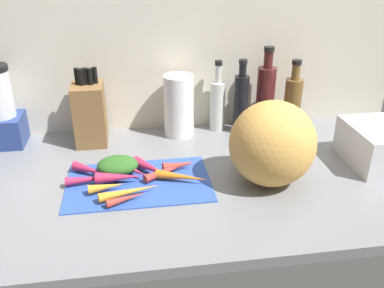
# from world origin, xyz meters

# --- Properties ---
(ground_plane) EXTENTS (1.70, 0.80, 0.03)m
(ground_plane) POSITION_xyz_m (0.00, 0.00, -0.01)
(ground_plane) COLOR slate
(wall_back) EXTENTS (1.70, 0.03, 0.60)m
(wall_back) POSITION_xyz_m (0.00, 0.39, 0.30)
(wall_back) COLOR beige
(wall_back) RESTS_ON ground_plane
(cutting_board) EXTENTS (0.42, 0.26, 0.01)m
(cutting_board) POSITION_xyz_m (-0.16, -0.03, 0.00)
(cutting_board) COLOR #2D51B7
(cutting_board) RESTS_ON ground_plane
(carrot_0) EXTENTS (0.12, 0.13, 0.03)m
(carrot_0) POSITION_xyz_m (-0.19, 0.02, 0.03)
(carrot_0) COLOR #B2264C
(carrot_0) RESTS_ON cutting_board
(carrot_1) EXTENTS (0.17, 0.07, 0.03)m
(carrot_1) POSITION_xyz_m (-0.19, -0.11, 0.02)
(carrot_1) COLOR orange
(carrot_1) RESTS_ON cutting_board
(carrot_2) EXTENTS (0.12, 0.10, 0.03)m
(carrot_2) POSITION_xyz_m (-0.30, 0.03, 0.02)
(carrot_2) COLOR #B2264C
(carrot_2) RESTS_ON cutting_board
(carrot_3) EXTENTS (0.17, 0.11, 0.02)m
(carrot_3) POSITION_xyz_m (-0.07, 0.00, 0.02)
(carrot_3) COLOR red
(carrot_3) RESTS_ON cutting_board
(carrot_4) EXTENTS (0.16, 0.08, 0.03)m
(carrot_4) POSITION_xyz_m (-0.03, -0.05, 0.02)
(carrot_4) COLOR orange
(carrot_4) RESTS_ON cutting_board
(carrot_5) EXTENTS (0.14, 0.04, 0.04)m
(carrot_5) POSITION_xyz_m (-0.22, -0.03, 0.03)
(carrot_5) COLOR #B2264C
(carrot_5) RESTS_ON cutting_board
(carrot_6) EXTENTS (0.11, 0.12, 0.04)m
(carrot_6) POSITION_xyz_m (-0.12, 0.01, 0.03)
(carrot_6) COLOR #B2264C
(carrot_6) RESTS_ON cutting_board
(carrot_7) EXTENTS (0.10, 0.05, 0.03)m
(carrot_7) POSITION_xyz_m (-0.03, 0.02, 0.02)
(carrot_7) COLOR red
(carrot_7) RESTS_ON cutting_board
(carrot_8) EXTENTS (0.15, 0.04, 0.03)m
(carrot_8) POSITION_xyz_m (-0.29, -0.02, 0.02)
(carrot_8) COLOR #B2264C
(carrot_8) RESTS_ON cutting_board
(carrot_9) EXTENTS (0.11, 0.06, 0.02)m
(carrot_9) POSITION_xyz_m (-0.20, -0.14, 0.02)
(carrot_9) COLOR red
(carrot_9) RESTS_ON cutting_board
(carrot_10) EXTENTS (0.10, 0.04, 0.03)m
(carrot_10) POSITION_xyz_m (-0.25, -0.07, 0.02)
(carrot_10) COLOR orange
(carrot_10) RESTS_ON cutting_board
(carrot_greens_pile) EXTENTS (0.12, 0.10, 0.05)m
(carrot_greens_pile) POSITION_xyz_m (-0.22, 0.02, 0.03)
(carrot_greens_pile) COLOR #2D6023
(carrot_greens_pile) RESTS_ON cutting_board
(winter_squash) EXTENTS (0.25, 0.24, 0.25)m
(winter_squash) POSITION_xyz_m (0.22, -0.08, 0.13)
(winter_squash) COLOR gold
(winter_squash) RESTS_ON ground_plane
(knife_block) EXTENTS (0.10, 0.13, 0.27)m
(knife_block) POSITION_xyz_m (-0.31, 0.28, 0.11)
(knife_block) COLOR brown
(knife_block) RESTS_ON ground_plane
(blender_appliance) EXTENTS (0.14, 0.14, 0.28)m
(blender_appliance) POSITION_xyz_m (-0.61, 0.31, 0.12)
(blender_appliance) COLOR navy
(blender_appliance) RESTS_ON ground_plane
(paper_towel_roll) EXTENTS (0.11, 0.11, 0.22)m
(paper_towel_roll) POSITION_xyz_m (-0.00, 0.30, 0.11)
(paper_towel_roll) COLOR white
(paper_towel_roll) RESTS_ON ground_plane
(bottle_0) EXTENTS (0.06, 0.06, 0.26)m
(bottle_0) POSITION_xyz_m (0.15, 0.32, 0.10)
(bottle_0) COLOR silver
(bottle_0) RESTS_ON ground_plane
(bottle_1) EXTENTS (0.05, 0.05, 0.27)m
(bottle_1) POSITION_xyz_m (0.23, 0.29, 0.12)
(bottle_1) COLOR black
(bottle_1) RESTS_ON ground_plane
(bottle_2) EXTENTS (0.07, 0.07, 0.31)m
(bottle_2) POSITION_xyz_m (0.32, 0.30, 0.13)
(bottle_2) COLOR #471919
(bottle_2) RESTS_ON ground_plane
(bottle_3) EXTENTS (0.06, 0.06, 0.27)m
(bottle_3) POSITION_xyz_m (0.42, 0.28, 0.11)
(bottle_3) COLOR brown
(bottle_3) RESTS_ON ground_plane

